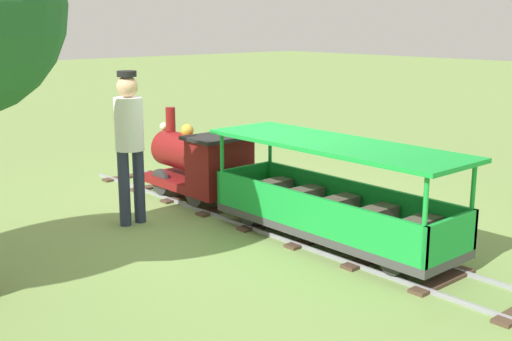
{
  "coord_description": "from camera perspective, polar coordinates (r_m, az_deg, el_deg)",
  "views": [
    {
      "loc": [
        -4.49,
        -5.2,
        2.1
      ],
      "look_at": [
        0.0,
        -0.13,
        0.55
      ],
      "focal_mm": 45.56,
      "sensor_mm": 36.0,
      "label": 1
    }
  ],
  "objects": [
    {
      "name": "ground_plane",
      "position": [
        7.18,
        -0.68,
        -4.11
      ],
      "size": [
        60.0,
        60.0,
        0.0
      ],
      "primitive_type": "plane",
      "color": "#75934C"
    },
    {
      "name": "track",
      "position": [
        6.95,
        1.1,
        -4.57
      ],
      "size": [
        0.79,
        6.4,
        0.04
      ],
      "color": "gray",
      "rests_on": "ground_plane"
    },
    {
      "name": "passenger_car",
      "position": [
        6.23,
        6.73,
        -2.87
      ],
      "size": [
        0.85,
        2.7,
        0.97
      ],
      "color": "#3F3F3F",
      "rests_on": "ground_plane"
    },
    {
      "name": "locomotive",
      "position": [
        7.72,
        -4.92,
        0.75
      ],
      "size": [
        0.75,
        1.45,
        1.04
      ],
      "color": "maroon",
      "rests_on": "ground_plane"
    },
    {
      "name": "conductor_person",
      "position": [
        6.86,
        -11.06,
        3.05
      ],
      "size": [
        0.3,
        0.3,
        1.62
      ],
      "color": "#282D47",
      "rests_on": "ground_plane"
    }
  ]
}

